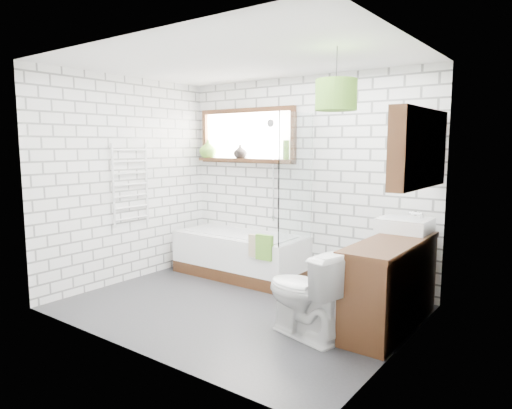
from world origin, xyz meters
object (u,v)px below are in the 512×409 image
Objects in this scene: vanity at (391,284)px; toilet at (305,292)px; bathtub at (240,255)px; basin at (405,225)px; pendant at (336,95)px.

vanity reaches higher than toilet.
bathtub is 1.20× the size of vanity.
vanity is 0.84m from toilet.
bathtub is at bearing 167.54° from vanity.
pendant reaches higher than basin.
toilet is 1.72m from pendant.
pendant is (0.16, 0.20, 1.70)m from toilet.
pendant reaches higher than toilet.
vanity is at bearing 50.54° from pendant.
vanity is 4.04× the size of pendant.
basin is 1.39× the size of pendant.
pendant is (1.78, -0.93, 1.83)m from bathtub.
toilet is at bearing -127.74° from pendant.
pendant is at bearing -108.22° from basin.
bathtub is at bearing -111.26° from toilet.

